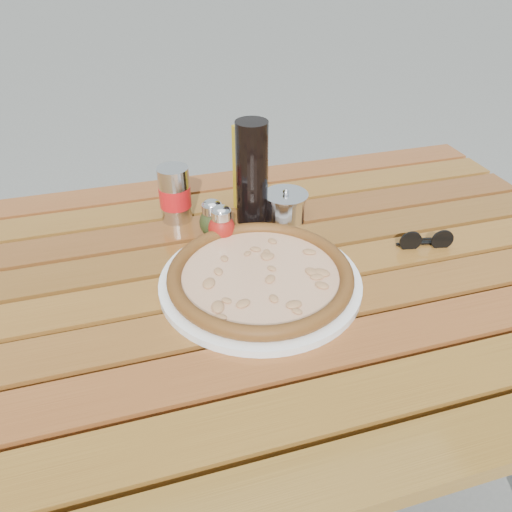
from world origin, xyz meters
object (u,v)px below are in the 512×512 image
object	(u,v)px
soda_can	(175,195)
sunglasses	(426,241)
table	(259,307)
pepper_shaker	(222,225)
plate	(260,281)
oregano_shaker	(212,219)
parmesan_tin	(285,206)
dark_bottle	(252,174)
olive_oil_cruet	(250,169)
pizza	(260,274)

from	to	relation	value
soda_can	sunglasses	xyz separation A→B (m)	(0.45, -0.25, -0.04)
table	sunglasses	size ratio (longest dim) A/B	12.58
table	pepper_shaker	distance (m)	0.18
plate	oregano_shaker	xyz separation A→B (m)	(-0.05, 0.19, 0.03)
soda_can	parmesan_tin	world-z (taller)	soda_can
parmesan_tin	sunglasses	bearing A→B (deg)	-39.37
soda_can	sunglasses	size ratio (longest dim) A/B	1.08
dark_bottle	olive_oil_cruet	size ratio (longest dim) A/B	1.05
pepper_shaker	olive_oil_cruet	distance (m)	0.16
pepper_shaker	parmesan_tin	world-z (taller)	pepper_shaker
sunglasses	pepper_shaker	bearing A→B (deg)	172.32
pizza	table	bearing A→B (deg)	77.82
oregano_shaker	sunglasses	bearing A→B (deg)	-22.64
table	dark_bottle	bearing A→B (deg)	77.68
table	pizza	world-z (taller)	pizza
parmesan_tin	sunglasses	world-z (taller)	parmesan_tin
pepper_shaker	dark_bottle	bearing A→B (deg)	37.70
dark_bottle	olive_oil_cruet	distance (m)	0.06
dark_bottle	soda_can	bearing A→B (deg)	161.17
pepper_shaker	soda_can	xyz separation A→B (m)	(-0.07, 0.12, 0.02)
pepper_shaker	oregano_shaker	distance (m)	0.03
parmesan_tin	table	bearing A→B (deg)	-121.87
plate	olive_oil_cruet	distance (m)	0.29
pepper_shaker	dark_bottle	size ratio (longest dim) A/B	0.37
pepper_shaker	oregano_shaker	xyz separation A→B (m)	(-0.01, 0.03, 0.00)
soda_can	table	bearing A→B (deg)	-65.64
dark_bottle	sunglasses	world-z (taller)	dark_bottle
oregano_shaker	dark_bottle	xyz separation A→B (m)	(0.09, 0.03, 0.07)
dark_bottle	oregano_shaker	bearing A→B (deg)	-159.76
olive_oil_cruet	plate	bearing A→B (deg)	-102.17
oregano_shaker	sunglasses	world-z (taller)	oregano_shaker
sunglasses	dark_bottle	bearing A→B (deg)	158.46
table	sunglasses	distance (m)	0.35
pizza	sunglasses	bearing A→B (deg)	3.75
oregano_shaker	sunglasses	xyz separation A→B (m)	(0.39, -0.16, -0.02)
table	parmesan_tin	distance (m)	0.24
pizza	parmesan_tin	xyz separation A→B (m)	(0.12, 0.21, 0.01)
pizza	pepper_shaker	size ratio (longest dim) A/B	5.48
pepper_shaker	dark_bottle	distance (m)	0.13
pizza	parmesan_tin	world-z (taller)	parmesan_tin
dark_bottle	sunglasses	bearing A→B (deg)	-33.48
table	parmesan_tin	world-z (taller)	parmesan_tin
oregano_shaker	pepper_shaker	bearing A→B (deg)	-66.45
table	pepper_shaker	xyz separation A→B (m)	(-0.04, 0.13, 0.11)
oregano_shaker	soda_can	distance (m)	0.11
plate	pizza	bearing A→B (deg)	0.00
pepper_shaker	parmesan_tin	xyz separation A→B (m)	(0.15, 0.05, -0.01)
oregano_shaker	olive_oil_cruet	distance (m)	0.15
pizza	dark_bottle	distance (m)	0.24
plate	dark_bottle	distance (m)	0.25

